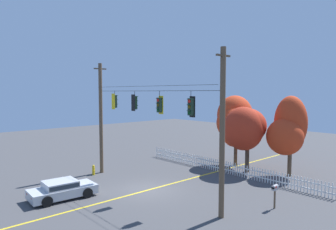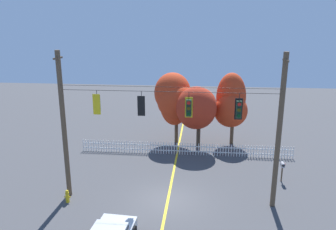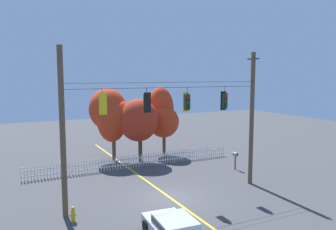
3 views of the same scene
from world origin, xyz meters
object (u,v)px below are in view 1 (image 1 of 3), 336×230
object	(u,v)px
traffic_signal_westbound_side	(160,105)
roadside_mailbox	(275,189)
autumn_maple_mid	(245,127)
fire_hydrant	(94,170)
autumn_oak_far_east	(288,129)
autumn_maple_near_fence	(234,120)
traffic_signal_northbound_secondary	(191,107)
traffic_signal_eastbound_side	(135,103)
parked_car	(62,189)
traffic_signal_southbound_primary	(115,101)

from	to	relation	value
traffic_signal_westbound_side	roadside_mailbox	size ratio (longest dim) A/B	1.07
autumn_maple_mid	fire_hydrant	distance (m)	12.98
autumn_oak_far_east	autumn_maple_near_fence	bearing A→B (deg)	-177.30
traffic_signal_westbound_side	traffic_signal_northbound_secondary	distance (m)	2.79
traffic_signal_eastbound_side	fire_hydrant	xyz separation A→B (m)	(-4.52, -0.87, -5.56)
parked_car	fire_hydrant	xyz separation A→B (m)	(-3.69, 4.22, -0.20)
traffic_signal_southbound_primary	roadside_mailbox	distance (m)	13.05
traffic_signal_eastbound_side	autumn_oak_far_east	size ratio (longest dim) A/B	0.22
traffic_signal_southbound_primary	traffic_signal_eastbound_side	world-z (taller)	same
fire_hydrant	autumn_maple_near_fence	bearing A→B (deg)	63.83
traffic_signal_northbound_secondary	roadside_mailbox	distance (m)	6.77
traffic_signal_eastbound_side	roadside_mailbox	xyz separation A→B (m)	(9.04, 3.32, -4.82)
autumn_oak_far_east	roadside_mailbox	distance (m)	8.34
traffic_signal_eastbound_side	roadside_mailbox	world-z (taller)	traffic_signal_eastbound_side
autumn_maple_near_fence	autumn_maple_mid	bearing A→B (deg)	-32.58
autumn_maple_near_fence	traffic_signal_eastbound_side	bearing A→B (deg)	-95.66
traffic_signal_westbound_side	autumn_maple_near_fence	bearing A→B (deg)	99.10
traffic_signal_northbound_secondary	fire_hydrant	world-z (taller)	traffic_signal_northbound_secondary
autumn_maple_near_fence	autumn_oak_far_east	distance (m)	5.02
traffic_signal_southbound_primary	autumn_oak_far_east	bearing A→B (deg)	50.94
traffic_signal_westbound_side	autumn_oak_far_east	size ratio (longest dim) A/B	0.23
roadside_mailbox	traffic_signal_westbound_side	bearing A→B (deg)	-152.50
traffic_signal_southbound_primary	traffic_signal_northbound_secondary	world-z (taller)	same
traffic_signal_northbound_secondary	parked_car	size ratio (longest dim) A/B	0.37
autumn_maple_mid	roadside_mailbox	world-z (taller)	autumn_maple_mid
autumn_maple_near_fence	autumn_oak_far_east	bearing A→B (deg)	2.70
parked_car	roadside_mailbox	distance (m)	12.97
roadside_mailbox	traffic_signal_northbound_secondary	bearing A→B (deg)	-137.10
traffic_signal_southbound_primary	autumn_maple_near_fence	size ratio (longest dim) A/B	0.22
autumn_maple_near_fence	traffic_signal_northbound_secondary	bearing A→B (deg)	-66.81
traffic_signal_southbound_primary	traffic_signal_westbound_side	xyz separation A→B (m)	(5.31, 0.02, -0.11)
traffic_signal_southbound_primary	traffic_signal_eastbound_side	xyz separation A→B (m)	(2.61, 0.00, -0.03)
autumn_oak_far_east	traffic_signal_northbound_secondary	bearing A→B (deg)	-92.95
traffic_signal_westbound_side	traffic_signal_northbound_secondary	xyz separation A→B (m)	(2.79, 0.00, -0.02)
autumn_oak_far_east	roadside_mailbox	world-z (taller)	autumn_oak_far_east
traffic_signal_eastbound_side	autumn_oak_far_east	bearing A→B (deg)	60.46
autumn_maple_near_fence	roadside_mailbox	bearing A→B (deg)	-41.56
autumn_maple_mid	fire_hydrant	xyz separation A→B (m)	(-7.59, -9.99, -3.35)
traffic_signal_eastbound_side	parked_car	distance (m)	7.44
traffic_signal_southbound_primary	autumn_maple_near_fence	distance (m)	11.19
parked_car	roadside_mailbox	xyz separation A→B (m)	(9.86, 8.41, 0.54)
traffic_signal_northbound_secondary	autumn_maple_near_fence	size ratio (longest dim) A/B	0.24
autumn_maple_mid	autumn_maple_near_fence	bearing A→B (deg)	147.42
traffic_signal_eastbound_side	parked_car	bearing A→B (deg)	-99.21
traffic_signal_eastbound_side	fire_hydrant	size ratio (longest dim) A/B	1.72
traffic_signal_eastbound_side	autumn_oak_far_east	distance (m)	12.45
traffic_signal_southbound_primary	traffic_signal_westbound_side	world-z (taller)	same
traffic_signal_westbound_side	autumn_maple_near_fence	world-z (taller)	traffic_signal_westbound_side
autumn_maple_mid	fire_hydrant	world-z (taller)	autumn_maple_mid
traffic_signal_southbound_primary	traffic_signal_westbound_side	bearing A→B (deg)	0.21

